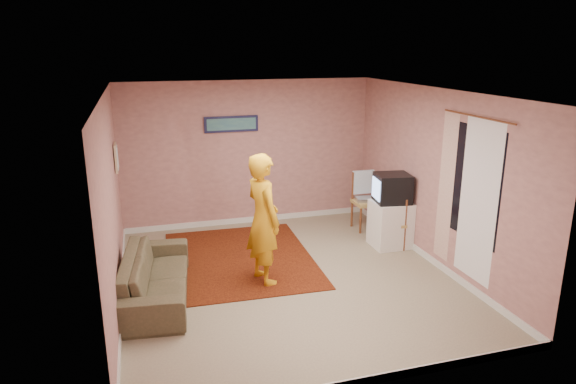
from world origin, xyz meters
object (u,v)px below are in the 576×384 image
object	(u,v)px
crt_tv	(392,188)
chair_b	(393,217)
sofa	(156,276)
chair_a	(367,196)
tv_cabinet	(390,224)
person	(263,219)

from	to	relation	value
crt_tv	chair_b	world-z (taller)	crt_tv
sofa	chair_a	bearing A→B (deg)	-60.15
tv_cabinet	chair_b	distance (m)	0.16
chair_b	sofa	xyz separation A→B (m)	(-3.76, -0.69, -0.22)
chair_b	person	world-z (taller)	person
tv_cabinet	chair_a	world-z (taller)	chair_a
chair_a	chair_b	size ratio (longest dim) A/B	1.19
tv_cabinet	chair_a	xyz separation A→B (m)	(-0.03, 0.86, 0.24)
chair_a	sofa	distance (m)	4.07
person	chair_b	bearing A→B (deg)	-90.04
chair_a	chair_b	bearing A→B (deg)	-88.49
chair_b	crt_tv	bearing A→B (deg)	-153.32
chair_b	sofa	bearing A→B (deg)	-66.34
tv_cabinet	chair_b	xyz separation A→B (m)	(0.01, -0.06, 0.14)
person	tv_cabinet	bearing A→B (deg)	-88.53
chair_a	chair_b	xyz separation A→B (m)	(0.04, -0.92, -0.10)
tv_cabinet	crt_tv	world-z (taller)	crt_tv
person	sofa	bearing A→B (deg)	78.12
crt_tv	chair_b	distance (m)	0.47
tv_cabinet	chair_a	distance (m)	0.89
tv_cabinet	chair_b	size ratio (longest dim) A/B	1.63
crt_tv	chair_a	size ratio (longest dim) A/B	1.08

